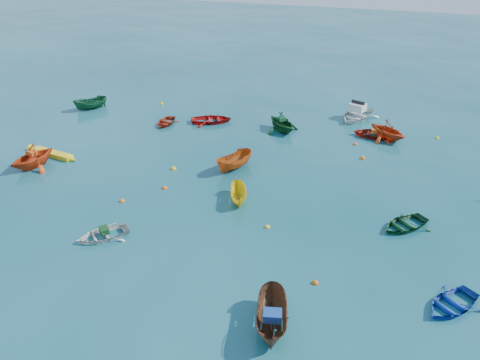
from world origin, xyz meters
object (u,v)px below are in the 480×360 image
(dinghy_blue_se, at_px, (451,307))
(kayak_yellow, at_px, (53,156))
(motorboat_white, at_px, (356,119))
(dinghy_white_near, at_px, (103,237))

(dinghy_blue_se, height_order, kayak_yellow, dinghy_blue_se)
(kayak_yellow, xyz_separation_m, motorboat_white, (19.20, 14.54, 0.00))
(dinghy_white_near, relative_size, motorboat_white, 0.65)
(dinghy_white_near, bearing_deg, kayak_yellow, -176.40)
(dinghy_blue_se, bearing_deg, dinghy_white_near, -141.67)
(dinghy_white_near, bearing_deg, dinghy_blue_se, 44.41)
(dinghy_blue_se, height_order, motorboat_white, motorboat_white)
(dinghy_white_near, distance_m, dinghy_blue_se, 16.84)
(kayak_yellow, bearing_deg, motorboat_white, -45.25)
(motorboat_white, bearing_deg, dinghy_blue_se, -53.53)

